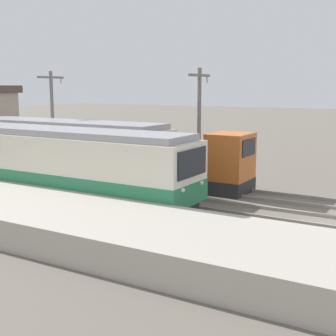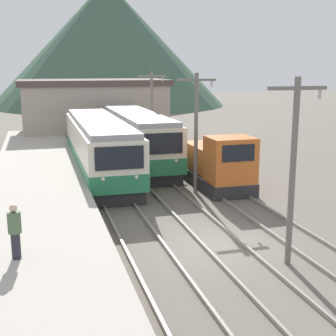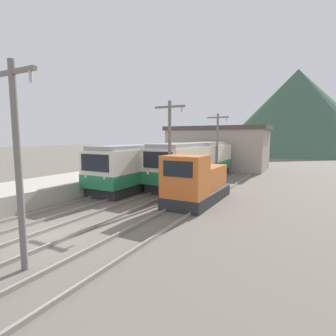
{
  "view_description": "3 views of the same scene",
  "coord_description": "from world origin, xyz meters",
  "px_view_note": "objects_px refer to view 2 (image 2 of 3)",
  "views": [
    {
      "loc": [
        -18.24,
        -2.68,
        5.26
      ],
      "look_at": [
        -0.86,
        7.56,
        1.76
      ],
      "focal_mm": 50.0,
      "sensor_mm": 36.0,
      "label": 1
    },
    {
      "loc": [
        -6.1,
        -15.07,
        6.44
      ],
      "look_at": [
        0.18,
        7.23,
        1.41
      ],
      "focal_mm": 50.0,
      "sensor_mm": 36.0,
      "label": 2
    },
    {
      "loc": [
        9.09,
        -6.72,
        3.99
      ],
      "look_at": [
        1.07,
        8.32,
        1.99
      ],
      "focal_mm": 28.0,
      "sensor_mm": 36.0,
      "label": 3
    }
  ],
  "objects_px": {
    "commuter_train_left": "(99,149)",
    "shunting_locomotive": "(218,165)",
    "person_on_platform": "(15,229)",
    "catenary_mast_near": "(293,165)",
    "catenary_mast_far": "(152,111)",
    "commuter_train_center": "(135,140)",
    "catenary_mast_mid": "(196,128)"
  },
  "relations": [
    {
      "from": "commuter_train_left",
      "to": "shunting_locomotive",
      "type": "distance_m",
      "value": 7.41
    },
    {
      "from": "person_on_platform",
      "to": "shunting_locomotive",
      "type": "bearing_deg",
      "value": 44.17
    },
    {
      "from": "catenary_mast_near",
      "to": "catenary_mast_far",
      "type": "distance_m",
      "value": 18.92
    },
    {
      "from": "commuter_train_left",
      "to": "catenary_mast_near",
      "type": "xyz_separation_m",
      "value": [
        4.31,
        -14.73,
        1.79
      ]
    },
    {
      "from": "commuter_train_center",
      "to": "catenary_mast_far",
      "type": "distance_m",
      "value": 2.73
    },
    {
      "from": "commuter_train_left",
      "to": "shunting_locomotive",
      "type": "bearing_deg",
      "value": -38.38
    },
    {
      "from": "commuter_train_left",
      "to": "shunting_locomotive",
      "type": "xyz_separation_m",
      "value": [
        5.8,
        -4.59,
        -0.39
      ]
    },
    {
      "from": "catenary_mast_near",
      "to": "catenary_mast_far",
      "type": "height_order",
      "value": "same"
    },
    {
      "from": "catenary_mast_near",
      "to": "catenary_mast_mid",
      "type": "bearing_deg",
      "value": 90.0
    },
    {
      "from": "catenary_mast_far",
      "to": "person_on_platform",
      "type": "height_order",
      "value": "catenary_mast_far"
    },
    {
      "from": "commuter_train_center",
      "to": "person_on_platform",
      "type": "bearing_deg",
      "value": -112.47
    },
    {
      "from": "shunting_locomotive",
      "to": "catenary_mast_near",
      "type": "bearing_deg",
      "value": -98.37
    },
    {
      "from": "catenary_mast_far",
      "to": "catenary_mast_near",
      "type": "bearing_deg",
      "value": -90.0
    },
    {
      "from": "commuter_train_center",
      "to": "person_on_platform",
      "type": "relative_size",
      "value": 8.61
    },
    {
      "from": "commuter_train_left",
      "to": "catenary_mast_far",
      "type": "height_order",
      "value": "catenary_mast_far"
    },
    {
      "from": "commuter_train_left",
      "to": "shunting_locomotive",
      "type": "height_order",
      "value": "commuter_train_left"
    },
    {
      "from": "shunting_locomotive",
      "to": "catenary_mast_far",
      "type": "relative_size",
      "value": 0.97
    },
    {
      "from": "commuter_train_center",
      "to": "commuter_train_left",
      "type": "bearing_deg",
      "value": -135.75
    },
    {
      "from": "catenary_mast_near",
      "to": "shunting_locomotive",
      "type": "bearing_deg",
      "value": 81.63
    },
    {
      "from": "shunting_locomotive",
      "to": "catenary_mast_far",
      "type": "xyz_separation_m",
      "value": [
        -1.49,
        8.78,
        2.18
      ]
    },
    {
      "from": "shunting_locomotive",
      "to": "person_on_platform",
      "type": "height_order",
      "value": "shunting_locomotive"
    },
    {
      "from": "commuter_train_left",
      "to": "person_on_platform",
      "type": "xyz_separation_m",
      "value": [
        -4.28,
        -14.39,
        0.32
      ]
    },
    {
      "from": "commuter_train_left",
      "to": "catenary_mast_near",
      "type": "bearing_deg",
      "value": -73.69
    },
    {
      "from": "commuter_train_left",
      "to": "catenary_mast_near",
      "type": "height_order",
      "value": "catenary_mast_near"
    },
    {
      "from": "shunting_locomotive",
      "to": "catenary_mast_mid",
      "type": "relative_size",
      "value": 0.97
    },
    {
      "from": "shunting_locomotive",
      "to": "catenary_mast_near",
      "type": "relative_size",
      "value": 0.97
    },
    {
      "from": "commuter_train_left",
      "to": "catenary_mast_near",
      "type": "relative_size",
      "value": 2.35
    },
    {
      "from": "commuter_train_left",
      "to": "catenary_mast_near",
      "type": "distance_m",
      "value": 15.45
    },
    {
      "from": "catenary_mast_mid",
      "to": "person_on_platform",
      "type": "distance_m",
      "value": 12.61
    },
    {
      "from": "commuter_train_center",
      "to": "shunting_locomotive",
      "type": "bearing_deg",
      "value": -67.72
    },
    {
      "from": "shunting_locomotive",
      "to": "commuter_train_left",
      "type": "bearing_deg",
      "value": 141.62
    },
    {
      "from": "commuter_train_center",
      "to": "person_on_platform",
      "type": "xyz_separation_m",
      "value": [
        -7.08,
        -17.11,
        0.28
      ]
    }
  ]
}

